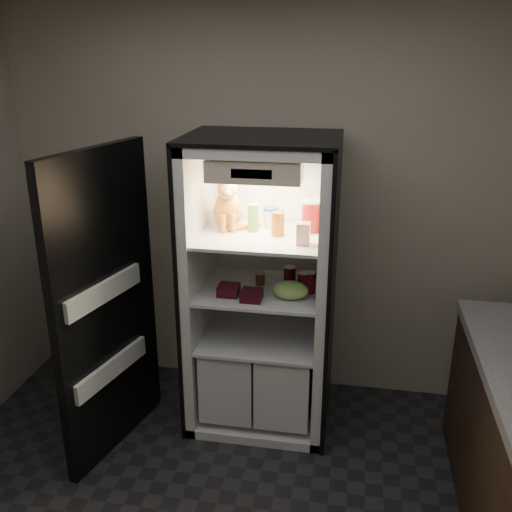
% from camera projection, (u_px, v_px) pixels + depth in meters
% --- Properties ---
extents(room_shell, '(3.60, 3.60, 3.60)m').
position_uv_depth(room_shell, '(200.00, 259.00, 2.08)').
color(room_shell, white).
rests_on(room_shell, floor).
extents(refrigerator, '(0.90, 0.72, 1.88)m').
position_uv_depth(refrigerator, '(262.00, 306.00, 3.64)').
color(refrigerator, white).
rests_on(refrigerator, floor).
extents(fridge_door, '(0.26, 0.86, 1.85)m').
position_uv_depth(fridge_door, '(106.00, 309.00, 3.32)').
color(fridge_door, black).
rests_on(fridge_door, floor).
extents(tabby_cat, '(0.32, 0.35, 0.36)m').
position_uv_depth(tabby_cat, '(228.00, 207.00, 3.50)').
color(tabby_cat, orange).
rests_on(tabby_cat, refrigerator).
extents(parmesan_shaker, '(0.07, 0.07, 0.17)m').
position_uv_depth(parmesan_shaker, '(253.00, 218.00, 3.45)').
color(parmesan_shaker, '#258A2D').
rests_on(parmesan_shaker, refrigerator).
extents(mayo_tub, '(0.09, 0.09, 0.13)m').
position_uv_depth(mayo_tub, '(271.00, 217.00, 3.52)').
color(mayo_tub, white).
rests_on(mayo_tub, refrigerator).
extents(salsa_jar, '(0.08, 0.08, 0.14)m').
position_uv_depth(salsa_jar, '(278.00, 224.00, 3.38)').
color(salsa_jar, '#9B170E').
rests_on(salsa_jar, refrigerator).
extents(pepper_jar, '(0.12, 0.12, 0.20)m').
position_uv_depth(pepper_jar, '(311.00, 216.00, 3.44)').
color(pepper_jar, '#AA161B').
rests_on(pepper_jar, refrigerator).
extents(cream_carton, '(0.07, 0.07, 0.13)m').
position_uv_depth(cream_carton, '(303.00, 234.00, 3.22)').
color(cream_carton, white).
rests_on(cream_carton, refrigerator).
extents(soda_can_a, '(0.07, 0.07, 0.14)m').
position_uv_depth(soda_can_a, '(290.00, 277.00, 3.53)').
color(soda_can_a, black).
rests_on(soda_can_a, refrigerator).
extents(soda_can_b, '(0.07, 0.07, 0.13)m').
position_uv_depth(soda_can_b, '(310.00, 282.00, 3.45)').
color(soda_can_b, black).
rests_on(soda_can_b, refrigerator).
extents(soda_can_c, '(0.07, 0.07, 0.13)m').
position_uv_depth(soda_can_c, '(304.00, 283.00, 3.45)').
color(soda_can_c, black).
rests_on(soda_can_c, refrigerator).
extents(condiment_jar, '(0.06, 0.06, 0.08)m').
position_uv_depth(condiment_jar, '(260.00, 279.00, 3.57)').
color(condiment_jar, '#5A3419').
rests_on(condiment_jar, refrigerator).
extents(grape_bag, '(0.21, 0.16, 0.11)m').
position_uv_depth(grape_bag, '(291.00, 290.00, 3.37)').
color(grape_bag, '#90C15A').
rests_on(grape_bag, refrigerator).
extents(berry_box_left, '(0.12, 0.12, 0.06)m').
position_uv_depth(berry_box_left, '(229.00, 290.00, 3.43)').
color(berry_box_left, '#4A0C19').
rests_on(berry_box_left, refrigerator).
extents(berry_box_right, '(0.12, 0.12, 0.06)m').
position_uv_depth(berry_box_right, '(252.00, 295.00, 3.36)').
color(berry_box_right, '#4A0C19').
rests_on(berry_box_right, refrigerator).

